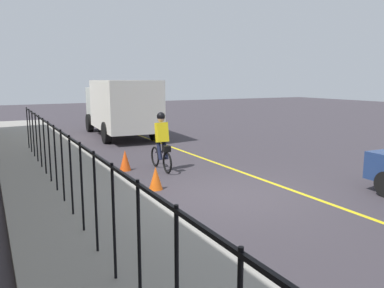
{
  "coord_description": "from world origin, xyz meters",
  "views": [
    {
      "loc": [
        -7.59,
        5.17,
        2.81
      ],
      "look_at": [
        1.94,
        0.08,
        1.0
      ],
      "focal_mm": 36.03,
      "sensor_mm": 36.0,
      "label": 1
    }
  ],
  "objects_px": {
    "traffic_cone_far": "(156,178)",
    "traffic_cone_near": "(125,160)",
    "cyclist_lead": "(162,142)",
    "box_truck_background": "(120,105)"
  },
  "relations": [
    {
      "from": "cyclist_lead",
      "to": "box_truck_background",
      "type": "distance_m",
      "value": 7.79
    },
    {
      "from": "traffic_cone_far",
      "to": "traffic_cone_near",
      "type": "bearing_deg",
      "value": 0.38
    },
    {
      "from": "cyclist_lead",
      "to": "traffic_cone_near",
      "type": "bearing_deg",
      "value": 64.91
    },
    {
      "from": "cyclist_lead",
      "to": "traffic_cone_near",
      "type": "height_order",
      "value": "cyclist_lead"
    },
    {
      "from": "cyclist_lead",
      "to": "box_truck_background",
      "type": "relative_size",
      "value": 0.27
    },
    {
      "from": "traffic_cone_near",
      "to": "traffic_cone_far",
      "type": "distance_m",
      "value": 2.42
    },
    {
      "from": "box_truck_background",
      "to": "traffic_cone_far",
      "type": "xyz_separation_m",
      "value": [
        -9.56,
        2.16,
        -1.25
      ]
    },
    {
      "from": "cyclist_lead",
      "to": "traffic_cone_far",
      "type": "relative_size",
      "value": 3.03
    },
    {
      "from": "box_truck_background",
      "to": "traffic_cone_near",
      "type": "distance_m",
      "value": 7.57
    },
    {
      "from": "box_truck_background",
      "to": "traffic_cone_near",
      "type": "xyz_separation_m",
      "value": [
        -7.15,
        2.17,
        -1.23
      ]
    }
  ]
}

